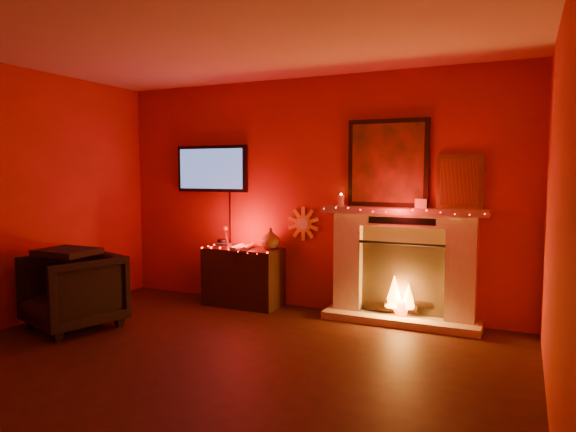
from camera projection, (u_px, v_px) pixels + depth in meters
name	position (u px, v px, depth m)	size (l,w,h in m)	color
room	(177.00, 208.00, 3.75)	(5.00, 5.00, 5.00)	black
fireplace	(402.00, 255.00, 5.49)	(1.72, 0.40, 2.18)	beige
tv	(212.00, 169.00, 6.49)	(1.00, 0.07, 1.24)	black
sunburst_clock	(303.00, 224.00, 6.05)	(0.40, 0.03, 0.40)	gold
console_table	(244.00, 274.00, 6.19)	(0.92, 0.53, 0.95)	black
armchair	(73.00, 291.00, 5.28)	(0.82, 0.85, 0.77)	black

